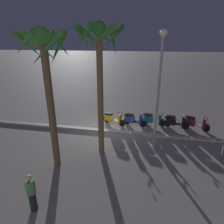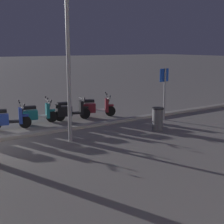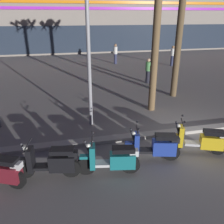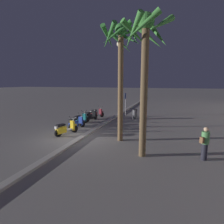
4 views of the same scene
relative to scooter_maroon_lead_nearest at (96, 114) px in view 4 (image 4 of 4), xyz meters
name	(u,v)px [view 4 (image 4 of 4)]	position (x,y,z in m)	size (l,w,h in m)	color
ground_plane	(77,137)	(6.07, 1.25, -0.46)	(200.00, 200.00, 0.00)	gray
curb_strip	(82,137)	(6.07, 1.63, -0.40)	(60.00, 0.36, 0.12)	#ADA89E
scooter_maroon_lead_nearest	(96,114)	(0.00, 0.00, 0.00)	(1.69, 0.92, 1.17)	black
scooter_black_last_in_row	(91,116)	(1.35, 0.05, 0.00)	(1.72, 0.67, 1.04)	black
scooter_teal_mid_front	(80,120)	(2.94, -0.16, -0.01)	(1.71, 0.64, 1.17)	black
scooter_blue_mid_rear	(76,123)	(4.30, 0.19, 0.00)	(1.70, 0.72, 1.17)	black
scooter_yellow_tail_end	(65,129)	(5.85, 0.24, -0.02)	(1.77, 0.89, 1.17)	black
crossing_sign	(126,101)	(-2.37, 2.40, 1.05)	(0.60, 0.16, 2.40)	#939399
palm_tree_near_sign	(121,52)	(5.76, 4.07, 4.74)	(2.44, 2.46, 6.76)	brown
palm_tree_far_corner	(145,52)	(7.65, 5.72, 4.39)	(2.35, 2.38, 6.49)	brown
pedestrian_strolling_near_curb	(205,143)	(7.24, 8.47, 0.36)	(0.42, 0.43, 1.55)	black
litter_bin	(135,114)	(-0.85, 3.72, 0.03)	(0.48, 0.48, 0.95)	#56565B
street_lamp	(119,77)	(2.82, 3.14, 3.49)	(0.36, 0.36, 6.44)	#939399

